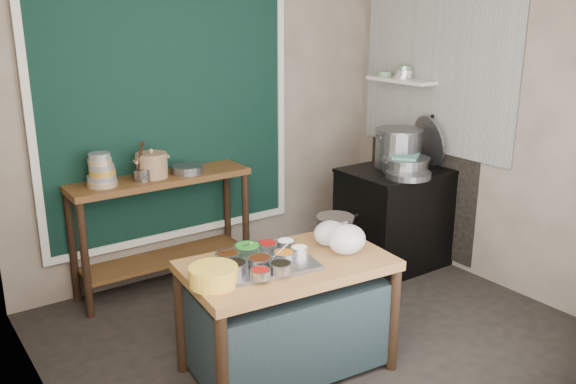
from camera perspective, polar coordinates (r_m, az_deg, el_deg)
floor at (r=4.50m, az=2.22°, el=-12.93°), size 3.50×3.00×0.02m
back_wall at (r=5.25m, az=-7.67°, el=7.67°), size 3.50×0.02×2.80m
left_wall at (r=3.27m, az=-22.93°, el=0.89°), size 0.02×3.00×2.80m
right_wall at (r=5.23m, az=18.09°, el=6.97°), size 0.02×3.00×2.80m
curtain_panel at (r=5.08m, az=-10.96°, el=6.63°), size 2.10×0.02×1.90m
curtain_frame at (r=5.07m, az=-10.92°, el=6.61°), size 2.22×0.03×2.02m
tile_panel at (r=5.51m, az=13.73°, el=12.49°), size 0.02×1.70×1.70m
soot_patch at (r=5.77m, az=12.24°, el=1.15°), size 0.01×1.30×1.30m
wall_shelf at (r=5.66m, az=10.54°, el=10.24°), size 0.22×0.70×0.03m
prep_table at (r=3.88m, az=-0.05°, el=-11.58°), size 1.31×0.83×0.75m
back_counter at (r=5.06m, az=-11.59°, el=-3.74°), size 1.45×0.40×0.95m
stove_block at (r=5.52m, az=10.05°, el=-2.45°), size 0.90×0.68×0.85m
stove_top at (r=5.39m, az=10.28°, el=1.97°), size 0.92×0.69×0.03m
condiment_tray at (r=3.65m, az=-2.23°, el=-6.76°), size 0.65×0.51×0.03m
condiment_bowls at (r=3.64m, az=-2.66°, el=-6.13°), size 0.59×0.47×0.07m
yellow_basin at (r=3.43m, az=-7.00°, el=-7.77°), size 0.36×0.36×0.11m
saucepan at (r=4.10m, az=4.43°, el=-3.22°), size 0.32×0.32×0.14m
plastic_bag_a at (r=3.82m, az=5.53°, el=-4.44°), size 0.30×0.28×0.19m
plastic_bag_b at (r=3.94m, az=3.90°, el=-3.88°), size 0.26×0.24×0.16m
bowl_stack at (r=4.73m, az=-17.05°, el=1.86°), size 0.22×0.22×0.25m
utensil_cup at (r=4.82m, az=-13.48°, el=1.61°), size 0.20×0.20×0.09m
ceramic_crock at (r=4.87m, az=-12.61°, el=2.34°), size 0.30×0.30×0.18m
wide_bowl at (r=4.96m, az=-9.38°, el=2.11°), size 0.29×0.29×0.06m
stock_pot at (r=5.43m, az=10.28°, el=4.08°), size 0.48×0.48×0.34m
pot_lid at (r=5.52m, az=13.07°, el=4.70°), size 0.23×0.47×0.45m
steamer at (r=5.27m, az=10.95°, el=2.51°), size 0.50×0.50×0.13m
green_cloth at (r=5.25m, az=10.99°, el=3.31°), size 0.32×0.31×0.02m
shallow_pan at (r=5.13m, az=11.19°, el=1.61°), size 0.39×0.39×0.05m
shelf_bowl_stack at (r=5.63m, az=10.81°, el=10.91°), size 0.15×0.15×0.12m
shelf_bowl_green at (r=5.80m, az=9.09°, el=10.84°), size 0.13×0.13×0.04m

